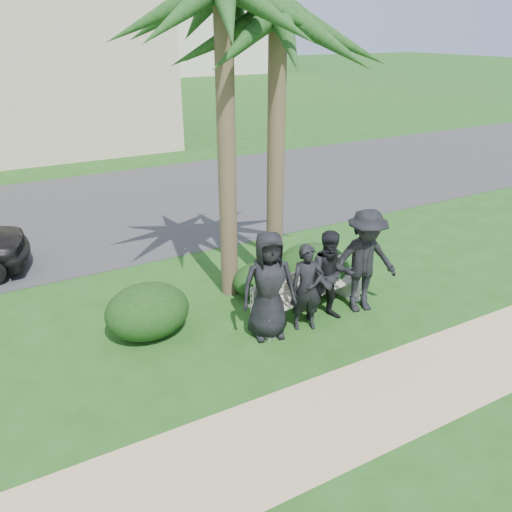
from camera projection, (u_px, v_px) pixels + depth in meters
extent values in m
plane|color=#1D4814|center=(316.00, 332.00, 8.44)|extent=(160.00, 160.00, 0.00)
cube|color=tan|center=(389.00, 394.00, 7.00)|extent=(30.00, 1.60, 0.01)
cube|color=#2D2D30|center=(163.00, 201.00, 14.84)|extent=(160.00, 8.00, 0.01)
cube|color=#C6B695|center=(56.00, 59.00, 20.95)|extent=(8.00, 8.00, 7.00)
cube|color=#A39B89|center=(309.00, 294.00, 8.80)|extent=(2.27, 0.87, 0.04)
cube|color=#A39B89|center=(302.00, 277.00, 8.88)|extent=(2.19, 0.40, 0.26)
cube|color=beige|center=(257.00, 319.00, 8.44)|extent=(0.23, 0.53, 0.41)
cube|color=beige|center=(354.00, 291.00, 9.34)|extent=(0.23, 0.53, 0.41)
imported|color=black|center=(269.00, 286.00, 8.00)|extent=(1.01, 0.78, 1.84)
imported|color=black|center=(307.00, 288.00, 8.27)|extent=(0.64, 0.53, 1.52)
imported|color=black|center=(331.00, 277.00, 8.50)|extent=(0.96, 0.85, 1.65)
imported|color=black|center=(364.00, 261.00, 8.74)|extent=(1.36, 0.96, 1.91)
ellipsoid|color=black|center=(155.00, 310.00, 8.39)|extent=(1.09, 0.90, 0.71)
ellipsoid|color=black|center=(147.00, 309.00, 8.22)|extent=(1.40, 1.15, 0.91)
ellipsoid|color=black|center=(258.00, 279.00, 9.51)|extent=(0.99, 0.82, 0.64)
ellipsoid|color=black|center=(311.00, 268.00, 9.58)|extent=(1.50, 1.24, 0.98)
ellipsoid|color=black|center=(328.00, 268.00, 9.95)|extent=(0.98, 0.81, 0.64)
cylinder|color=brown|center=(227.00, 159.00, 8.64)|extent=(0.32, 0.32, 5.23)
cylinder|color=brown|center=(276.00, 164.00, 9.07)|extent=(0.32, 0.32, 4.88)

